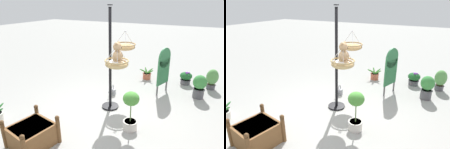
# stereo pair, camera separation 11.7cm
# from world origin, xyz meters

# --- Properties ---
(ground_plane) EXTENTS (40.00, 40.00, 0.00)m
(ground_plane) POSITION_xyz_m (0.00, 0.00, 0.00)
(ground_plane) COLOR #9E9E99
(display_pole_central) EXTENTS (0.44, 0.44, 2.60)m
(display_pole_central) POSITION_xyz_m (-0.25, -0.09, 0.82)
(display_pole_central) COLOR black
(display_pole_central) RESTS_ON ground
(hanging_basket_with_teddy) EXTENTS (0.57, 0.57, 0.54)m
(hanging_basket_with_teddy) POSITION_xyz_m (-0.10, 0.16, 1.29)
(hanging_basket_with_teddy) COLOR tan
(teddy_bear) EXTENTS (0.35, 0.31, 0.51)m
(teddy_bear) POSITION_xyz_m (-0.10, 0.18, 1.52)
(teddy_bear) COLOR tan
(hanging_basket_left_high) EXTENTS (0.60, 0.60, 0.53)m
(hanging_basket_left_high) POSITION_xyz_m (-1.10, -0.07, 1.48)
(hanging_basket_left_high) COLOR tan
(wooden_planter_box) EXTENTS (0.92, 0.90, 0.61)m
(wooden_planter_box) POSITION_xyz_m (1.75, -0.77, 0.24)
(wooden_planter_box) COLOR brown
(wooden_planter_box) RESTS_ON ground
(potted_plant_fern_front) EXTENTS (0.40, 0.40, 0.46)m
(potted_plant_fern_front) POSITION_xyz_m (-2.77, 1.48, 0.23)
(potted_plant_fern_front) COLOR #4C4C51
(potted_plant_fern_front) RESTS_ON ground
(potted_plant_flowering_red) EXTENTS (0.38, 0.38, 0.69)m
(potted_plant_flowering_red) POSITION_xyz_m (-1.89, 1.95, 0.37)
(potted_plant_flowering_red) COLOR #4C4C51
(potted_plant_flowering_red) RESTS_ON ground
(potted_plant_tall_leafy) EXTENTS (0.48, 0.52, 0.40)m
(potted_plant_tall_leafy) POSITION_xyz_m (-2.64, 0.16, 0.15)
(potted_plant_tall_leafy) COLOR #AD563D
(potted_plant_tall_leafy) RESTS_ON ground
(potted_plant_small_succulent) EXTENTS (0.35, 0.35, 0.66)m
(potted_plant_small_succulent) POSITION_xyz_m (-2.72, 2.26, 0.35)
(potted_plant_small_succulent) COLOR #4C4C51
(potted_plant_small_succulent) RESTS_ON ground
(potted_plant_broad_leaf) EXTENTS (0.35, 0.35, 0.90)m
(potted_plant_broad_leaf) POSITION_xyz_m (0.43, 0.75, 0.50)
(potted_plant_broad_leaf) COLOR beige
(potted_plant_broad_leaf) RESTS_ON ground
(display_sign_board) EXTENTS (0.57, 0.23, 1.41)m
(display_sign_board) POSITION_xyz_m (-1.73, 0.92, 0.84)
(display_sign_board) COLOR #286B3D
(display_sign_board) RESTS_ON ground
(watering_can) EXTENTS (0.35, 0.20, 0.30)m
(watering_can) POSITION_xyz_m (-0.93, -0.38, 0.10)
(watering_can) COLOR gray
(watering_can) RESTS_ON ground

